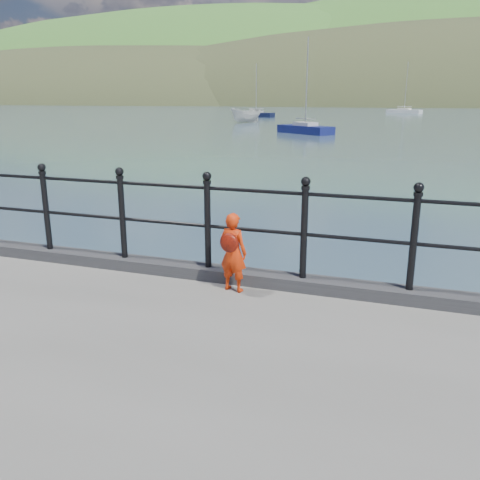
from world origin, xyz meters
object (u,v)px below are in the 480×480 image
at_px(launch_white, 246,115).
at_px(sailboat_left, 256,115).
at_px(sailboat_port, 305,130).
at_px(railing, 254,218).
at_px(child, 233,252).
at_px(sailboat_deep, 404,112).

bearing_deg(launch_white, sailboat_left, 134.71).
distance_m(sailboat_left, sailboat_port, 37.04).
xyz_separation_m(railing, child, (-0.16, -0.30, -0.34)).
bearing_deg(sailboat_left, sailboat_port, -56.87).
bearing_deg(sailboat_deep, sailboat_port, -74.54).
bearing_deg(sailboat_left, launch_white, -67.74).
xyz_separation_m(launch_white, sailboat_deep, (17.68, 44.25, -0.56)).
height_order(child, sailboat_left, sailboat_left).
height_order(sailboat_deep, sailboat_port, sailboat_deep).
bearing_deg(child, railing, -107.66).
bearing_deg(sailboat_port, railing, -43.07).
height_order(child, sailboat_port, sailboat_port).
bearing_deg(sailboat_deep, railing, -67.70).
distance_m(launch_white, sailboat_left, 17.59).
relative_size(child, sailboat_left, 0.11).
xyz_separation_m(sailboat_left, sailboat_port, (15.07, -33.84, 0.00)).
height_order(launch_white, sailboat_deep, sailboat_deep).
bearing_deg(sailboat_port, sailboat_deep, 119.72).
height_order(railing, sailboat_left, sailboat_left).
bearing_deg(sailboat_port, sailboat_left, 149.91).
distance_m(railing, child, 0.49).
bearing_deg(launch_white, sailboat_deep, 99.80).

